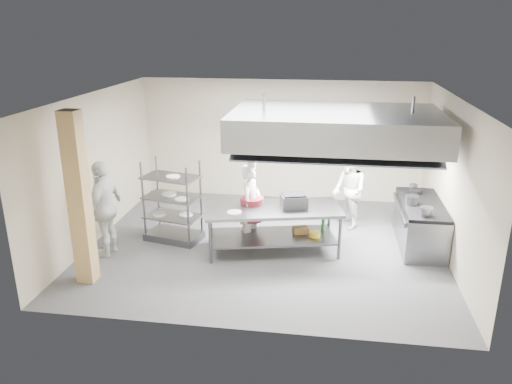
# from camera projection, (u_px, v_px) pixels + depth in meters

# --- Properties ---
(floor) EXTENTS (7.00, 7.00, 0.00)m
(floor) POSITION_uv_depth(u_px,v_px,m) (266.00, 245.00, 10.17)
(floor) COLOR #323234
(floor) RESTS_ON ground
(ceiling) EXTENTS (7.00, 7.00, 0.00)m
(ceiling) POSITION_uv_depth(u_px,v_px,m) (267.00, 97.00, 9.21)
(ceiling) COLOR silver
(ceiling) RESTS_ON wall_back
(wall_back) EXTENTS (7.00, 0.00, 7.00)m
(wall_back) POSITION_uv_depth(u_px,v_px,m) (281.00, 140.00, 12.50)
(wall_back) COLOR #BBAE94
(wall_back) RESTS_ON ground
(wall_left) EXTENTS (0.00, 6.00, 6.00)m
(wall_left) POSITION_uv_depth(u_px,v_px,m) (96.00, 167.00, 10.17)
(wall_left) COLOR #BBAE94
(wall_left) RESTS_ON ground
(wall_right) EXTENTS (0.00, 6.00, 6.00)m
(wall_right) POSITION_uv_depth(u_px,v_px,m) (454.00, 182.00, 9.21)
(wall_right) COLOR #BBAE94
(wall_right) RESTS_ON ground
(column) EXTENTS (0.30, 0.30, 3.00)m
(column) POSITION_uv_depth(u_px,v_px,m) (79.00, 200.00, 8.31)
(column) COLOR tan
(column) RESTS_ON floor
(exhaust_hood) EXTENTS (4.00, 2.50, 0.60)m
(exhaust_hood) POSITION_uv_depth(u_px,v_px,m) (336.00, 127.00, 9.59)
(exhaust_hood) COLOR gray
(exhaust_hood) RESTS_ON ceiling
(hood_strip_a) EXTENTS (1.60, 0.12, 0.04)m
(hood_strip_a) POSITION_uv_depth(u_px,v_px,m) (289.00, 141.00, 9.82)
(hood_strip_a) COLOR white
(hood_strip_a) RESTS_ON exhaust_hood
(hood_strip_b) EXTENTS (1.60, 0.12, 0.04)m
(hood_strip_b) POSITION_uv_depth(u_px,v_px,m) (382.00, 144.00, 9.57)
(hood_strip_b) COLOR white
(hood_strip_b) RESTS_ON exhaust_hood
(wall_shelf) EXTENTS (1.50, 0.28, 0.04)m
(wall_shelf) POSITION_uv_depth(u_px,v_px,m) (354.00, 144.00, 12.10)
(wall_shelf) COLOR gray
(wall_shelf) RESTS_ON wall_back
(island) EXTENTS (2.78, 1.63, 0.91)m
(island) POSITION_uv_depth(u_px,v_px,m) (273.00, 229.00, 9.78)
(island) COLOR gray
(island) RESTS_ON floor
(island_worktop) EXTENTS (2.78, 1.63, 0.06)m
(island_worktop) POSITION_uv_depth(u_px,v_px,m) (273.00, 209.00, 9.64)
(island_worktop) COLOR gray
(island_worktop) RESTS_ON island
(island_undershelf) EXTENTS (2.55, 1.48, 0.04)m
(island_undershelf) POSITION_uv_depth(u_px,v_px,m) (273.00, 236.00, 9.83)
(island_undershelf) COLOR slate
(island_undershelf) RESTS_ON island
(pass_rack) EXTENTS (1.24, 0.89, 1.68)m
(pass_rack) POSITION_uv_depth(u_px,v_px,m) (172.00, 201.00, 10.18)
(pass_rack) COLOR slate
(pass_rack) RESTS_ON floor
(cooking_range) EXTENTS (0.80, 2.00, 0.84)m
(cooking_range) POSITION_uv_depth(u_px,v_px,m) (420.00, 225.00, 10.08)
(cooking_range) COLOR gray
(cooking_range) RESTS_ON floor
(range_top) EXTENTS (0.78, 1.96, 0.06)m
(range_top) POSITION_uv_depth(u_px,v_px,m) (422.00, 204.00, 9.94)
(range_top) COLOR black
(range_top) RESTS_ON cooking_range
(chef_head) EXTENTS (0.54, 0.69, 1.68)m
(chef_head) POSITION_uv_depth(u_px,v_px,m) (251.00, 205.00, 9.95)
(chef_head) COLOR silver
(chef_head) RESTS_ON floor
(chef_line) EXTENTS (0.92, 1.01, 1.69)m
(chef_line) POSITION_uv_depth(u_px,v_px,m) (349.00, 190.00, 10.82)
(chef_line) COLOR silver
(chef_line) RESTS_ON floor
(chef_plating) EXTENTS (0.54, 1.13, 1.88)m
(chef_plating) POSITION_uv_depth(u_px,v_px,m) (105.00, 208.00, 9.52)
(chef_plating) COLOR white
(chef_plating) RESTS_ON floor
(griddle) EXTENTS (0.58, 0.50, 0.24)m
(griddle) POSITION_uv_depth(u_px,v_px,m) (294.00, 201.00, 9.64)
(griddle) COLOR slate
(griddle) RESTS_ON island_worktop
(wicker_basket) EXTENTS (0.34, 0.28, 0.13)m
(wicker_basket) POSITION_uv_depth(u_px,v_px,m) (300.00, 230.00, 9.93)
(wicker_basket) COLOR olive
(wicker_basket) RESTS_ON island_undershelf
(stockpot) EXTENTS (0.25, 0.25, 0.17)m
(stockpot) POSITION_uv_depth(u_px,v_px,m) (412.00, 200.00, 9.82)
(stockpot) COLOR gray
(stockpot) RESTS_ON range_top
(plate_stack) EXTENTS (0.28, 0.28, 0.05)m
(plate_stack) POSITION_uv_depth(u_px,v_px,m) (173.00, 215.00, 10.28)
(plate_stack) COLOR white
(plate_stack) RESTS_ON pass_rack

